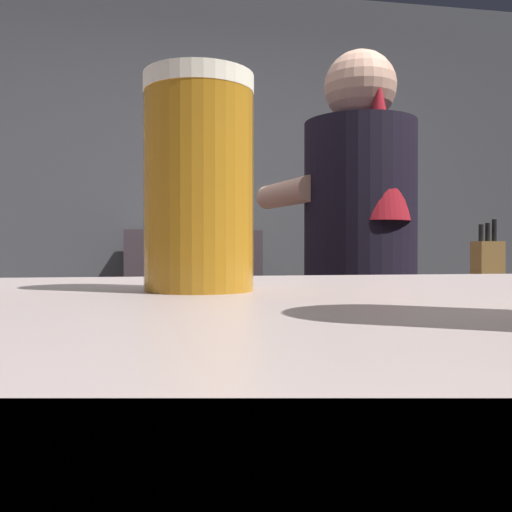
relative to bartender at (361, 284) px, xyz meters
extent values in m
cube|color=#4B4D51|center=(-0.33, 1.91, 0.38)|extent=(5.20, 0.10, 2.70)
cube|color=#4C382E|center=(0.02, 0.45, -0.52)|extent=(2.10, 0.60, 0.91)
cube|color=#3D3338|center=(-0.40, 1.63, -0.38)|extent=(0.76, 0.36, 1.19)
cube|color=#2D272E|center=(0.00, 0.00, -0.53)|extent=(0.28, 0.20, 0.90)
cylinder|color=black|center=(0.00, 0.00, 0.21)|extent=(0.34, 0.34, 0.57)
sphere|color=tan|center=(0.00, 0.00, 0.60)|extent=(0.22, 0.22, 0.22)
cone|color=maroon|center=(0.02, -0.09, 0.39)|extent=(0.18, 0.18, 0.41)
cylinder|color=tan|center=(-0.20, 0.12, 0.29)|extent=(0.15, 0.33, 0.08)
cylinder|color=tan|center=(0.13, 0.20, 0.29)|extent=(0.15, 0.33, 0.08)
cube|color=olive|center=(0.65, 0.36, 0.04)|extent=(0.10, 0.08, 0.20)
cylinder|color=black|center=(0.62, 0.36, 0.17)|extent=(0.02, 0.02, 0.07)
cylinder|color=black|center=(0.65, 0.36, 0.17)|extent=(0.02, 0.02, 0.07)
cylinder|color=black|center=(0.68, 0.36, 0.18)|extent=(0.02, 0.02, 0.09)
cylinder|color=#CC5B3D|center=(-0.76, 0.42, -0.03)|extent=(0.22, 0.22, 0.06)
cube|color=silver|center=(0.28, 0.40, -0.06)|extent=(0.24, 0.09, 0.01)
cylinder|color=#B3751A|center=(-0.59, -1.28, 0.14)|extent=(0.07, 0.07, 0.13)
cylinder|color=white|center=(-0.59, -1.28, 0.21)|extent=(0.07, 0.07, 0.01)
cylinder|color=#D4CB77|center=(-0.12, 1.73, 0.30)|extent=(0.06, 0.06, 0.17)
cylinder|color=#D4CB77|center=(-0.12, 1.73, 0.42)|extent=(0.03, 0.03, 0.07)
cylinder|color=#333333|center=(-0.12, 1.73, 0.46)|extent=(0.03, 0.03, 0.01)
cylinder|color=#D1CB84|center=(-0.25, 1.58, 0.29)|extent=(0.06, 0.06, 0.15)
cylinder|color=#D1CB84|center=(-0.25, 1.58, 0.40)|extent=(0.03, 0.03, 0.06)
cylinder|color=#333333|center=(-0.25, 1.58, 0.44)|extent=(0.03, 0.03, 0.01)
camera|label=1|loc=(-0.62, -1.64, 0.10)|focal=39.78mm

